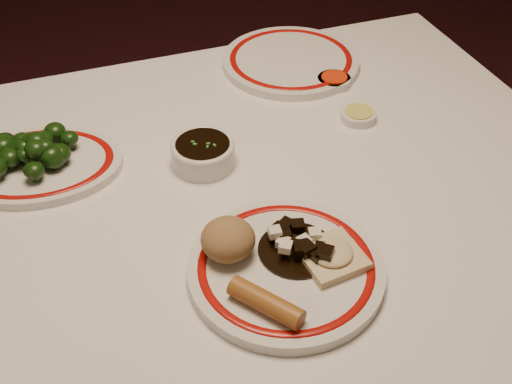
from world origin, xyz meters
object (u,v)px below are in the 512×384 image
at_px(dining_table, 232,233).
at_px(main_plate, 286,269).
at_px(fried_wonton, 332,255).
at_px(broccoli_pile, 33,150).
at_px(rice_mound, 228,239).
at_px(stirfry_heap, 300,246).
at_px(spring_roll, 266,302).
at_px(soy_bowl, 203,154).
at_px(broccoli_plate, 37,165).

distance_m(dining_table, main_plate, 0.22).
relative_size(fried_wonton, broccoli_pile, 0.58).
distance_m(rice_mound, broccoli_pile, 0.38).
xyz_separation_m(dining_table, fried_wonton, (0.08, -0.20, 0.12)).
bearing_deg(stirfry_heap, rice_mound, 162.39).
relative_size(main_plate, broccoli_pile, 2.33).
distance_m(spring_roll, soy_bowl, 0.33).
relative_size(spring_roll, broccoli_pile, 0.67).
height_order(stirfry_heap, broccoli_plate, stirfry_heap).
height_order(main_plate, broccoli_plate, main_plate).
distance_m(fried_wonton, stirfry_heap, 0.05).
bearing_deg(rice_mound, broccoli_plate, 127.65).
relative_size(broccoli_plate, broccoli_pile, 2.07).
distance_m(broccoli_plate, broccoli_pile, 0.03).
bearing_deg(spring_roll, rice_mound, 61.41).
height_order(main_plate, stirfry_heap, stirfry_heap).
bearing_deg(stirfry_heap, fried_wonton, -41.53).
xyz_separation_m(rice_mound, broccoli_plate, (-0.23, 0.30, -0.04)).
height_order(dining_table, soy_bowl, soy_bowl).
bearing_deg(stirfry_heap, broccoli_pile, 134.47).
height_order(fried_wonton, stirfry_heap, stirfry_heap).
bearing_deg(fried_wonton, rice_mound, 154.91).
bearing_deg(broccoli_plate, broccoli_pile, 57.42).
distance_m(fried_wonton, soy_bowl, 0.30).
bearing_deg(soy_bowl, broccoli_plate, 163.48).
relative_size(main_plate, broccoli_plate, 1.12).
height_order(stirfry_heap, broccoli_pile, broccoli_pile).
relative_size(dining_table, broccoli_plate, 3.83).
bearing_deg(spring_roll, main_plate, 13.71).
distance_m(main_plate, fried_wonton, 0.06).
distance_m(dining_table, broccoli_pile, 0.35).
bearing_deg(fried_wonton, spring_roll, -156.54).
height_order(fried_wonton, broccoli_pile, broccoli_pile).
distance_m(stirfry_heap, broccoli_pile, 0.46).
bearing_deg(stirfry_heap, main_plate, -147.22).
bearing_deg(fried_wonton, broccoli_plate, 134.95).
distance_m(main_plate, broccoli_pile, 0.46).
height_order(spring_roll, fried_wonton, spring_roll).
xyz_separation_m(main_plate, rice_mound, (-0.07, 0.05, 0.03)).
distance_m(rice_mound, broccoli_plate, 0.38).
bearing_deg(stirfry_heap, dining_table, 104.76).
height_order(dining_table, stirfry_heap, stirfry_heap).
xyz_separation_m(rice_mound, stirfry_heap, (0.09, -0.03, -0.02)).
bearing_deg(spring_roll, dining_table, 46.23).
relative_size(broccoli_pile, soy_bowl, 1.47).
distance_m(dining_table, spring_roll, 0.28).
xyz_separation_m(fried_wonton, broccoli_pile, (-0.36, 0.36, 0.01)).
distance_m(rice_mound, fried_wonton, 0.14).
bearing_deg(spring_roll, fried_wonton, -12.57).
xyz_separation_m(spring_roll, stirfry_heap, (0.08, 0.08, -0.00)).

